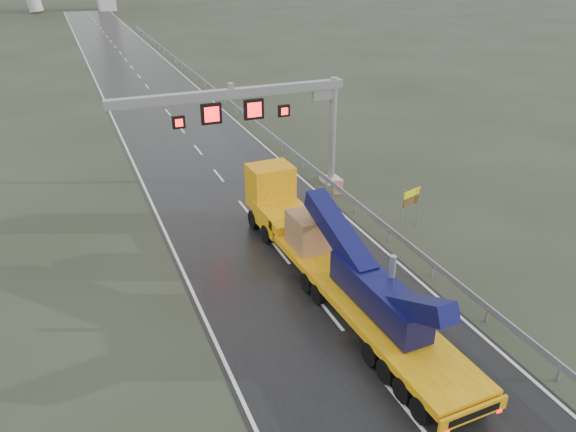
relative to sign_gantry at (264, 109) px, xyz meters
name	(u,v)px	position (x,y,z in m)	size (l,w,h in m)	color
ground	(376,372)	(-2.10, -17.99, -5.61)	(400.00, 400.00, 0.00)	#282F21
road	(168,113)	(-2.10, 22.01, -5.60)	(11.00, 200.00, 0.02)	black
guardrail	(261,126)	(4.00, 12.01, -4.91)	(0.20, 140.00, 1.40)	#93959C
sign_gantry	(264,109)	(0.00, 0.00, 0.00)	(14.90, 1.20, 7.42)	silver
heavy_haul_truck	(323,247)	(-1.05, -10.96, -3.93)	(3.34, 18.59, 4.34)	#FFB70E
exit_sign_pair	(412,201)	(5.95, -7.96, -3.92)	(1.36, 0.49, 2.42)	#92949A
striped_barrier	(338,187)	(4.33, -2.07, -5.12)	(0.58, 0.31, 0.98)	red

